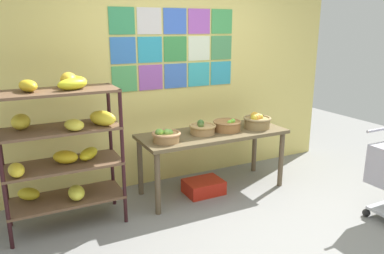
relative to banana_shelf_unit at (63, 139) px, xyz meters
The scene contains 9 objects.
ground 2.03m from the banana_shelf_unit, 37.29° to the right, with size 9.44×9.44×0.00m, color gray.
back_wall_with_art 1.67m from the banana_shelf_unit, 23.61° to the left, with size 4.52×0.07×2.74m.
banana_shelf_unit is the anchor object (origin of this frame).
display_table 1.68m from the banana_shelf_unit, ahead, with size 1.73×0.66×0.72m.
fruit_basket_back_left 1.03m from the banana_shelf_unit, ahead, with size 0.31×0.31×0.15m.
fruit_basket_left 1.85m from the banana_shelf_unit, ahead, with size 0.33×0.33×0.15m.
fruit_basket_centre 2.22m from the banana_shelf_unit, ahead, with size 0.33×0.33×0.19m.
fruit_basket_right 1.53m from the banana_shelf_unit, ahead, with size 0.31×0.31×0.15m.
produce_crate_under_table 1.71m from the banana_shelf_unit, ahead, with size 0.44×0.33×0.16m, color red.
Camera 1 is at (-1.89, -2.42, 1.89)m, focal length 34.88 mm.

